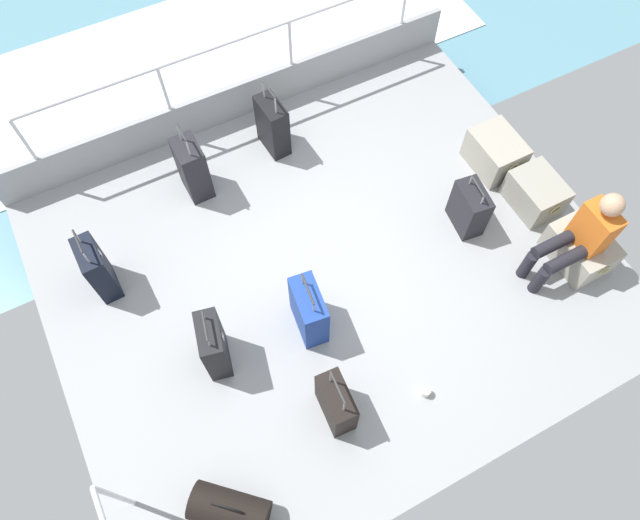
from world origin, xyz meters
The scene contains 17 objects.
ground_plane centered at (0.00, 0.00, -0.03)m, with size 4.40×5.20×0.06m, color #939699.
gunwale_port centered at (-2.17, 0.00, 0.23)m, with size 0.06×5.20×0.45m, color #939699.
railing_port centered at (-2.17, 0.00, 0.78)m, with size 0.04×4.20×1.02m.
sea_wake centered at (-3.60, 0.00, -0.34)m, with size 12.00×12.00×0.01m.
cargo_crate_0 centered at (-0.30, 2.12, 0.19)m, with size 0.59×0.42×0.39m.
cargo_crate_1 centered at (0.30, 2.19, 0.18)m, with size 0.57×0.42×0.35m.
cargo_crate_2 centered at (1.00, 2.17, 0.18)m, with size 0.63×0.44×0.36m.
passenger_seated centered at (1.00, 1.99, 0.55)m, with size 0.34×0.66×1.06m.
suitcase_0 centered at (-1.59, 0.19, 0.31)m, with size 0.41×0.23×0.84m.
suitcase_1 centered at (1.25, -0.59, 0.26)m, with size 0.42×0.23×0.73m.
suitcase_2 centered at (-1.44, -0.76, 0.34)m, with size 0.36×0.25×0.89m.
suitcase_3 centered at (-0.80, -1.93, 0.32)m, with size 0.39×0.20×0.82m.
suitcase_4 centered at (0.35, -1.28, 0.32)m, with size 0.43×0.27×0.77m.
suitcase_5 centered at (0.43, -0.42, 0.30)m, with size 0.48×0.28×0.74m.
suitcase_6 centered at (0.18, 1.45, 0.26)m, with size 0.42×0.28×0.63m.
duffel_bag centered at (1.57, -1.69, 0.15)m, with size 0.62×0.64×0.43m.
paper_cup centered at (1.47, 0.17, 0.05)m, with size 0.08×0.08×0.10m, color white.
Camera 1 is at (2.25, -1.26, 4.97)m, focal length 32.59 mm.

